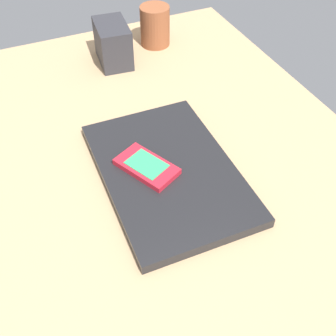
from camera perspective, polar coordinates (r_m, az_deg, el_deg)
desk_surface at (r=74.90cm, az=0.26°, el=-3.40°), size 120.00×80.00×3.00cm
laptop_closed at (r=74.98cm, az=0.00°, el=-0.55°), size 34.42×23.05×1.94cm
cell_phone_on_laptop at (r=73.85cm, az=-2.89°, el=0.21°), size 12.33×10.15×1.26cm
pen_cup at (r=111.05cm, az=-1.77°, el=18.57°), size 7.30×7.30×9.79cm
desk_organizer at (r=104.43cm, az=-7.42°, el=16.28°), size 12.08×8.25×9.49cm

